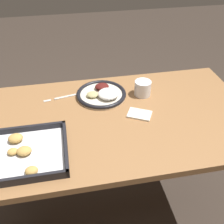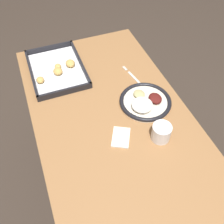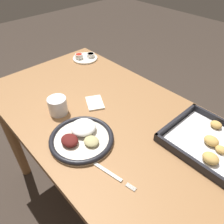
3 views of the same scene
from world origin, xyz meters
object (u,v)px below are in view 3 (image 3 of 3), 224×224
Objects in this scene: fork at (105,170)px; baking_tray at (218,147)px; saucer_plate at (85,57)px; napkin at (95,103)px; drinking_cup at (58,106)px; dinner_plate at (81,137)px.

fork is 0.58× the size of baking_tray.
saucer_plate is 0.92m from baking_tray.
napkin is at bearing -31.62° from saucer_plate.
baking_tray is at bearing 28.42° from drinking_cup.
saucer_plate is at bearing 148.38° from napkin.
drinking_cup is 0.64× the size of napkin.
dinner_plate is at bearing -38.38° from saucer_plate.
dinner_plate is 1.64× the size of saucer_plate.
napkin is at bearing -163.37° from baking_tray.
saucer_plate is at bearing 174.66° from baking_tray.
drinking_cup is at bearing 161.48° from fork.
fork is 1.47× the size of saucer_plate.
saucer_plate is 1.87× the size of drinking_cup.
napkin reaches higher than fork.
fork is at bearing -9.41° from dinner_plate.
napkin is (0.06, 0.16, -0.03)m from drinking_cup.
baking_tray is (0.92, -0.09, -0.00)m from saucer_plate.
fork is 0.37m from drinking_cup.
dinner_plate is at bearing -51.96° from napkin.
dinner_plate reaches higher than fork.
baking_tray is 0.55m from napkin.
fork is 0.37m from napkin.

